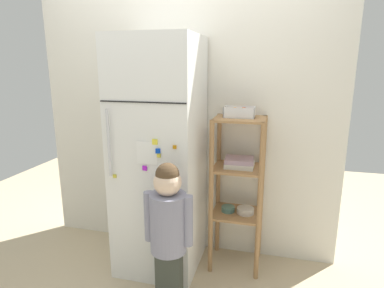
{
  "coord_description": "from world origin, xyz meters",
  "views": [
    {
      "loc": [
        0.74,
        -2.26,
        1.61
      ],
      "look_at": [
        0.15,
        0.02,
        1.03
      ],
      "focal_mm": 30.28,
      "sensor_mm": 36.0,
      "label": 1
    }
  ],
  "objects_px": {
    "refrigerator": "(160,157)",
    "fruit_bin": "(239,113)",
    "pantry_shelf_unit": "(238,180)",
    "child_standing": "(168,222)"
  },
  "relations": [
    {
      "from": "child_standing",
      "to": "pantry_shelf_unit",
      "type": "bearing_deg",
      "value": 57.51
    },
    {
      "from": "child_standing",
      "to": "fruit_bin",
      "type": "height_order",
      "value": "fruit_bin"
    },
    {
      "from": "refrigerator",
      "to": "child_standing",
      "type": "bearing_deg",
      "value": -64.34
    },
    {
      "from": "refrigerator",
      "to": "pantry_shelf_unit",
      "type": "height_order",
      "value": "refrigerator"
    },
    {
      "from": "child_standing",
      "to": "pantry_shelf_unit",
      "type": "xyz_separation_m",
      "value": [
        0.38,
        0.59,
        0.12
      ]
    },
    {
      "from": "refrigerator",
      "to": "fruit_bin",
      "type": "distance_m",
      "value": 0.7
    },
    {
      "from": "refrigerator",
      "to": "pantry_shelf_unit",
      "type": "bearing_deg",
      "value": 12.33
    },
    {
      "from": "refrigerator",
      "to": "fruit_bin",
      "type": "bearing_deg",
      "value": 13.08
    },
    {
      "from": "pantry_shelf_unit",
      "to": "fruit_bin",
      "type": "relative_size",
      "value": 5.39
    },
    {
      "from": "pantry_shelf_unit",
      "to": "fruit_bin",
      "type": "bearing_deg",
      "value": 144.31
    }
  ]
}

